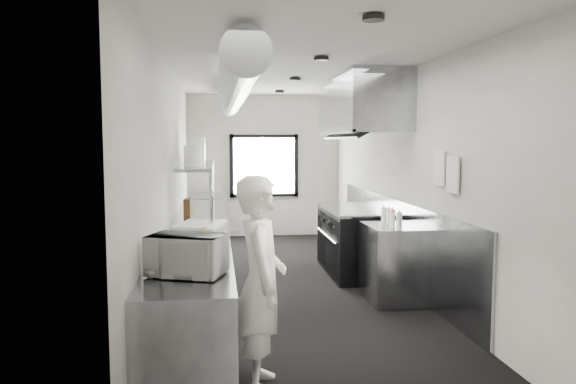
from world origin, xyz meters
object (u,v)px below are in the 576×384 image
object	(u,v)px
pass_shelf	(198,166)
squeeze_bottle_e	(384,214)
range	(356,241)
squeeze_bottle_b	(392,220)
squeeze_bottle_d	(389,216)
deli_tub_a	(167,258)
squeeze_bottle_a	(399,221)
exhaust_hood	(361,105)
plate_stack_a	(193,156)
squeeze_bottle_c	(392,218)
prep_counter	(199,265)
line_cook	(261,282)
plate_stack_b	(197,155)
far_work_table	(205,220)
microwave	(187,255)
cutting_board	(201,224)
plate_stack_d	(197,149)
deli_tub_b	(168,255)
knife_block	(188,207)
plate_stack_c	(197,151)
bottle_station	(394,263)
small_plate	(205,235)

from	to	relation	value
pass_shelf	squeeze_bottle_e	world-z (taller)	pass_shelf
range	squeeze_bottle_b	size ratio (longest dim) A/B	9.46
range	squeeze_bottle_d	world-z (taller)	squeeze_bottle_d
deli_tub_a	squeeze_bottle_a	xyz separation A→B (m)	(2.43, 1.43, 0.05)
exhaust_hood	squeeze_bottle_a	size ratio (longest dim) A/B	11.26
pass_shelf	squeeze_bottle_d	bearing A→B (deg)	-32.91
squeeze_bottle_b	squeeze_bottle_d	distance (m)	0.35
range	squeeze_bottle_e	distance (m)	1.18
plate_stack_a	squeeze_bottle_c	bearing A→B (deg)	-21.08
squeeze_bottle_c	squeeze_bottle_a	bearing A→B (deg)	-92.37
squeeze_bottle_c	squeeze_bottle_d	xyz separation A→B (m)	(0.02, 0.23, -0.01)
prep_counter	squeeze_bottle_a	distance (m)	2.37
line_cook	plate_stack_b	bearing A→B (deg)	10.87
exhaust_hood	far_work_table	size ratio (longest dim) A/B	1.83
deli_tub_a	squeeze_bottle_a	distance (m)	2.82
squeeze_bottle_b	far_work_table	bearing A→B (deg)	118.75
microwave	cutting_board	bearing A→B (deg)	108.31
plate_stack_a	cutting_board	bearing A→B (deg)	-79.58
squeeze_bottle_b	squeeze_bottle_e	xyz separation A→B (m)	(0.05, 0.49, 0.00)
range	plate_stack_a	world-z (taller)	plate_stack_a
deli_tub_a	plate_stack_d	distance (m)	4.32
squeeze_bottle_a	cutting_board	bearing A→B (deg)	164.46
line_cook	squeeze_bottle_b	distance (m)	2.58
line_cook	deli_tub_b	xyz separation A→B (m)	(-0.73, 0.48, 0.14)
deli_tub_b	exhaust_hood	bearing A→B (deg)	51.28
pass_shelf	squeeze_bottle_d	xyz separation A→B (m)	(2.32, -1.50, -0.55)
knife_block	deli_tub_a	bearing A→B (deg)	-81.17
microwave	squeeze_bottle_c	xyz separation A→B (m)	(2.26, 2.11, -0.05)
squeeze_bottle_a	far_work_table	bearing A→B (deg)	118.14
range	far_work_table	world-z (taller)	range
plate_stack_c	squeeze_bottle_d	xyz separation A→B (m)	(2.35, -1.81, -0.75)
exhaust_hood	squeeze_bottle_a	world-z (taller)	exhaust_hood
bottle_station	squeeze_bottle_a	bearing A→B (deg)	-99.81
range	knife_block	distance (m)	2.42
microwave	plate_stack_b	size ratio (longest dim) A/B	1.82
line_cook	small_plate	distance (m)	1.77
plate_stack_a	squeeze_bottle_a	size ratio (longest dim) A/B	1.36
knife_block	plate_stack_b	xyz separation A→B (m)	(0.12, 0.06, 0.70)
cutting_board	squeeze_bottle_e	size ratio (longest dim) A/B	3.85
range	prep_counter	bearing A→B (deg)	-151.26
plate_stack_d	range	bearing A→B (deg)	-26.17
plate_stack_a	deli_tub_b	bearing A→B (deg)	-92.46
far_work_table	cutting_board	xyz separation A→B (m)	(0.03, -3.58, 0.46)
squeeze_bottle_d	squeeze_bottle_a	bearing A→B (deg)	-94.00
plate_stack_c	exhaust_hood	bearing A→B (deg)	-14.66
line_cook	deli_tub_a	world-z (taller)	line_cook
plate_stack_b	squeeze_bottle_c	xyz separation A→B (m)	(2.30, -1.31, -0.71)
range	squeeze_bottle_c	distance (m)	1.53
plate_stack_b	knife_block	bearing A→B (deg)	-152.16
range	squeeze_bottle_b	xyz separation A→B (m)	(0.03, -1.55, 0.52)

